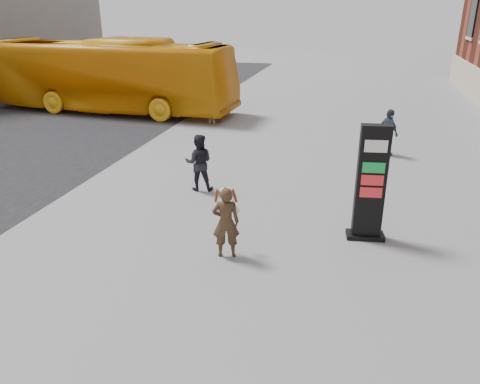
% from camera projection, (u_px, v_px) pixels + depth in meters
% --- Properties ---
extents(ground, '(100.00, 100.00, 0.00)m').
position_uv_depth(ground, '(214.00, 237.00, 11.10)').
color(ground, '#9E9EA3').
extents(info_pylon, '(0.92, 0.54, 2.72)m').
position_uv_depth(info_pylon, '(371.00, 184.00, 10.58)').
color(info_pylon, black).
rests_on(info_pylon, ground).
extents(woman, '(0.72, 0.68, 1.61)m').
position_uv_depth(woman, '(226.00, 221.00, 10.00)').
color(woman, '#402B1B').
rests_on(woman, ground).
extents(bus, '(13.12, 3.80, 3.61)m').
position_uv_depth(bus, '(110.00, 76.00, 23.55)').
color(bus, orange).
rests_on(bus, road).
extents(pedestrian_a, '(0.95, 0.82, 1.69)m').
position_uv_depth(pedestrian_a, '(199.00, 163.00, 13.65)').
color(pedestrian_a, black).
rests_on(pedestrian_a, ground).
extents(pedestrian_b, '(1.12, 0.67, 1.70)m').
position_uv_depth(pedestrian_b, '(212.00, 105.00, 21.47)').
color(pedestrian_b, gray).
rests_on(pedestrian_b, ground).
extents(pedestrian_c, '(0.90, 1.05, 1.69)m').
position_uv_depth(pedestrian_c, '(388.00, 132.00, 16.85)').
color(pedestrian_c, '#2C3A4A').
rests_on(pedestrian_c, ground).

